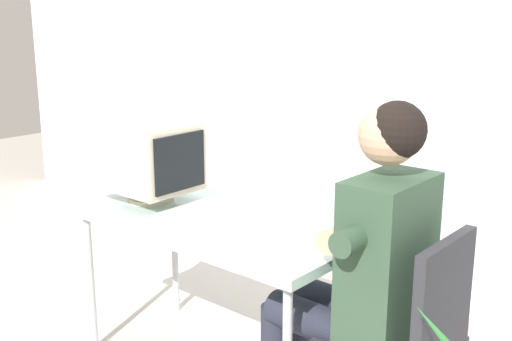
# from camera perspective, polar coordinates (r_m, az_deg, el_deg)

# --- Properties ---
(wall_back) EXTENTS (8.00, 0.10, 3.00)m
(wall_back) POSITION_cam_1_polar(r_m,az_deg,el_deg) (3.68, 15.59, 11.45)
(wall_back) COLOR silver
(wall_back) RESTS_ON ground_plane
(desk) EXTENTS (1.33, 0.67, 0.75)m
(desk) POSITION_cam_1_polar(r_m,az_deg,el_deg) (2.85, -3.38, -5.23)
(desk) COLOR #B7B7BC
(desk) RESTS_ON ground_plane
(crt_monitor) EXTENTS (0.42, 0.35, 0.38)m
(crt_monitor) POSITION_cam_1_polar(r_m,az_deg,el_deg) (3.05, -9.48, 1.22)
(crt_monitor) COLOR beige
(crt_monitor) RESTS_ON desk
(keyboard) EXTENTS (0.17, 0.41, 0.03)m
(keyboard) POSITION_cam_1_polar(r_m,az_deg,el_deg) (2.89, -5.18, -3.56)
(keyboard) COLOR silver
(keyboard) RESTS_ON desk
(office_chair) EXTENTS (0.44, 0.44, 0.90)m
(office_chair) POSITION_cam_1_polar(r_m,az_deg,el_deg) (2.43, 13.27, -14.26)
(office_chair) COLOR #4C4C51
(office_chair) RESTS_ON ground_plane
(person_seated) EXTENTS (0.74, 0.58, 1.35)m
(person_seated) POSITION_cam_1_polar(r_m,az_deg,el_deg) (2.41, 9.47, -8.07)
(person_seated) COLOR #334C38
(person_seated) RESTS_ON ground_plane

